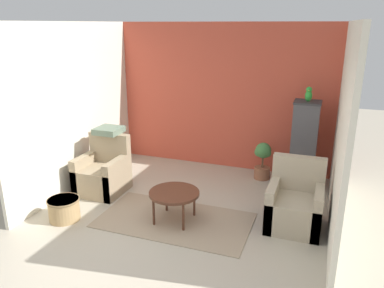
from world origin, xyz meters
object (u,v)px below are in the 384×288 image
at_px(armchair_right, 295,206).
at_px(potted_plant, 263,159).
at_px(coffee_table, 174,194).
at_px(parrot, 309,95).
at_px(wicker_basket, 64,209).
at_px(armchair_left, 103,174).
at_px(birdcage, 304,147).

height_order(armchair_right, potted_plant, armchair_right).
xyz_separation_m(coffee_table, parrot, (1.60, 1.86, 1.20)).
relative_size(armchair_right, parrot, 3.85).
height_order(armchair_right, parrot, parrot).
xyz_separation_m(parrot, wicker_basket, (-3.11, -2.37, -1.44)).
height_order(armchair_left, armchair_right, same).
bearing_deg(armchair_right, birdcage, 90.80).
height_order(birdcage, parrot, parrot).
relative_size(armchair_left, wicker_basket, 2.07).
bearing_deg(potted_plant, coffee_table, -114.74).
height_order(armchair_left, parrot, parrot).
xyz_separation_m(coffee_table, armchair_left, (-1.51, 0.52, -0.10)).
relative_size(potted_plant, wicker_basket, 1.49).
relative_size(parrot, wicker_basket, 0.54).
bearing_deg(coffee_table, parrot, 49.31).
distance_m(coffee_table, potted_plant, 2.17).
bearing_deg(parrot, wicker_basket, -142.66).
bearing_deg(birdcage, coffee_table, -130.72).
bearing_deg(wicker_basket, birdcage, 37.32).
height_order(armchair_left, wicker_basket, armchair_left).
bearing_deg(birdcage, parrot, 90.00).
bearing_deg(birdcage, potted_plant, 170.60).
xyz_separation_m(coffee_table, armchair_right, (1.62, 0.44, -0.10)).
bearing_deg(potted_plant, parrot, -9.24).
relative_size(coffee_table, potted_plant, 1.05).
xyz_separation_m(coffee_table, birdcage, (1.60, 1.86, 0.30)).
xyz_separation_m(armchair_right, wicker_basket, (-3.13, -0.95, -0.14)).
distance_m(armchair_right, birdcage, 1.48).
height_order(armchair_left, potted_plant, armchair_left).
bearing_deg(coffee_table, wicker_basket, -161.29).
height_order(coffee_table, wicker_basket, coffee_table).
bearing_deg(birdcage, armchair_right, -89.20).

